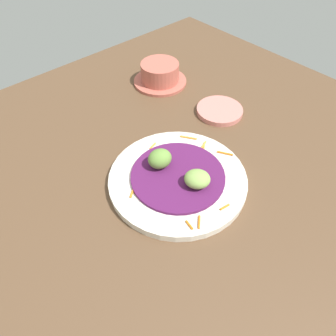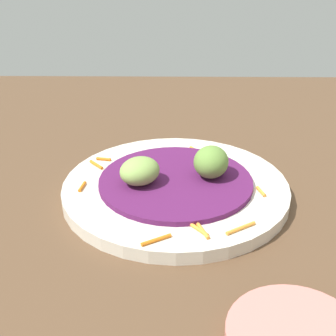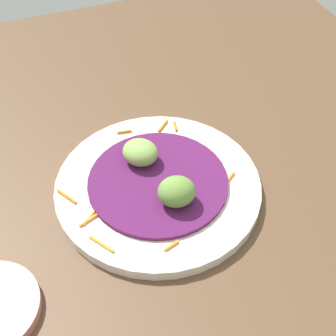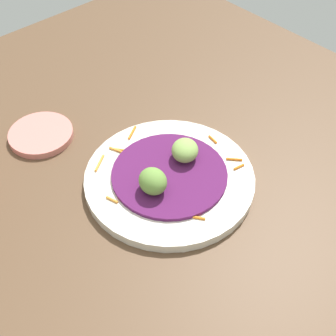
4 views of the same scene
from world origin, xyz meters
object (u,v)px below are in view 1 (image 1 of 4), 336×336
main_plate (178,179)px  guac_scoop_center (160,159)px  guac_scoop_left (197,179)px  terracotta_bowl (160,74)px  side_plate_small (220,111)px

main_plate → guac_scoop_center: (-0.94, 4.30, 3.38)cm
guac_scoop_left → terracotta_bowl: size_ratio=0.34×
main_plate → side_plate_small: 25.58cm
main_plate → terracotta_bowl: size_ratio=1.89×
main_plate → guac_scoop_center: guac_scoop_center is taller
side_plate_small → terracotta_bowl: (-1.93, 20.43, 1.98)cm
guac_scoop_left → side_plate_small: bearing=31.7°
main_plate → side_plate_small: bearing=22.4°
guac_scoop_left → guac_scoop_center: guac_scoop_center is taller
main_plate → guac_scoop_left: 5.35cm
guac_scoop_center → side_plate_small: (24.59, 5.44, -3.55)cm
guac_scoop_center → main_plate: bearing=-77.7°
guac_scoop_left → side_plate_small: 26.90cm
guac_scoop_center → terracotta_bowl: bearing=48.8°
main_plate → guac_scoop_left: size_ratio=5.54×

